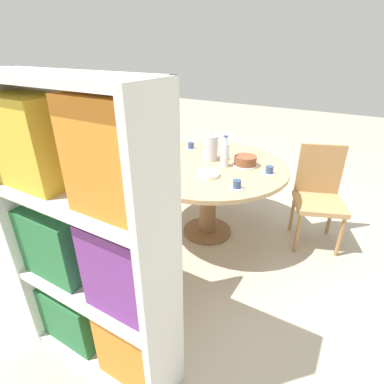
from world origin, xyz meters
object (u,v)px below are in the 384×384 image
at_px(cup_b, 191,146).
at_px(cup_c, 269,171).
at_px(coffee_pot, 211,147).
at_px(chair_c, 152,160).
at_px(water_bottle, 225,154).
at_px(chair_a, 146,248).
at_px(cup_a, 237,185).
at_px(bookshelf, 91,250).
at_px(cake_second, 167,157).
at_px(chair_b, 319,195).
at_px(cake_main, 245,161).

relative_size(cup_b, cup_c, 1.00).
bearing_deg(cup_b, coffee_pot, 149.98).
relative_size(chair_c, water_bottle, 3.26).
height_order(chair_a, coffee_pot, coffee_pot).
xyz_separation_m(cup_a, cup_c, (-0.12, -0.40, 0.00)).
height_order(bookshelf, coffee_pot, bookshelf).
bearing_deg(cup_a, bookshelf, 75.16).
relative_size(chair_a, cup_c, 7.85).
bearing_deg(coffee_pot, cup_b, -30.02).
xyz_separation_m(cake_second, cup_a, (-0.79, 0.24, -0.01)).
xyz_separation_m(chair_b, cup_b, (1.29, 0.12, 0.28)).
height_order(chair_a, cake_second, chair_a).
height_order(water_bottle, cake_main, water_bottle).
relative_size(chair_a, bookshelf, 0.56).
bearing_deg(cake_second, cup_c, -169.72).
xyz_separation_m(coffee_pot, cup_c, (-0.58, 0.06, -0.10)).
distance_m(chair_a, cake_main, 1.21).
xyz_separation_m(bookshelf, coffee_pot, (0.16, -1.60, 0.06)).
xyz_separation_m(chair_c, cup_b, (-0.58, 0.06, 0.28)).
xyz_separation_m(chair_b, bookshelf, (0.81, 1.91, 0.32)).
xyz_separation_m(chair_c, cup_c, (-1.49, 0.31, 0.28)).
height_order(chair_a, bookshelf, bookshelf).
bearing_deg(cake_second, chair_b, -157.80).
bearing_deg(chair_c, cup_c, -166.93).
distance_m(chair_a, water_bottle, 1.11).
bearing_deg(cup_b, cake_main, 166.10).
height_order(chair_a, cup_b, chair_a).
relative_size(chair_b, coffee_pot, 3.33).
relative_size(coffee_pot, cup_a, 2.36).
relative_size(water_bottle, cake_second, 1.48).
distance_m(cake_second, cup_b, 0.41).
height_order(cake_main, cup_b, cake_main).
distance_m(chair_b, cup_a, 0.96).
bearing_deg(coffee_pot, chair_b, -162.40).
height_order(chair_b, cup_c, chair_b).
bearing_deg(cup_a, chair_a, 61.68).
distance_m(chair_a, coffee_pot, 1.19).
xyz_separation_m(chair_c, bookshelf, (-1.06, 1.85, 0.32)).
distance_m(water_bottle, cup_b, 0.58).
height_order(cake_second, cup_b, cake_second).
bearing_deg(water_bottle, cup_b, -27.96).
distance_m(coffee_pot, cup_b, 0.38).
bearing_deg(chair_a, cup_c, 156.15).
height_order(cake_second, cup_c, cake_second).
relative_size(water_bottle, cake_main, 1.23).
bearing_deg(cake_second, bookshelf, 109.61).
relative_size(cup_a, cup_c, 1.00).
height_order(cup_b, cup_c, same).
height_order(water_bottle, cup_a, water_bottle).
xyz_separation_m(chair_a, water_bottle, (-0.08, -1.04, 0.37)).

